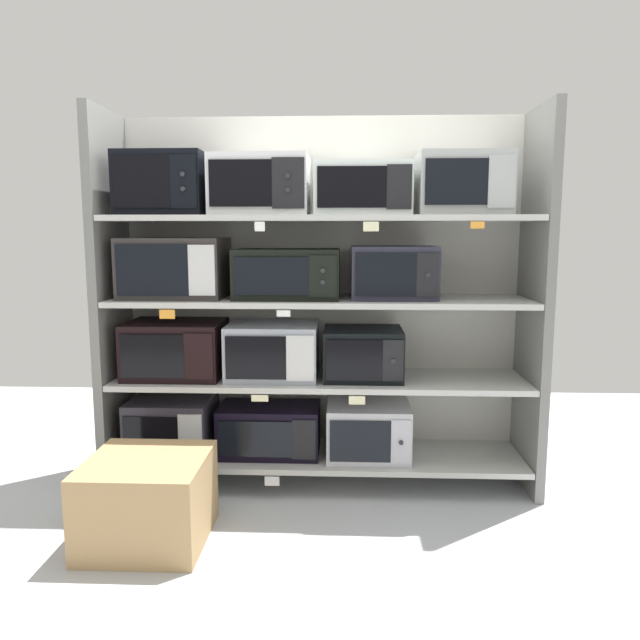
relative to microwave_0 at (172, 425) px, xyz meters
The scene contains 30 objects.
ground 1.35m from the microwave_0, 49.80° to the right, with size 6.26×6.00×0.02m, color #B2B7BC.
back_panel 1.14m from the microwave_0, 18.46° to the left, with size 2.46×0.04×2.06m, color beige.
upright_left 0.78m from the microwave_0, behind, with size 0.05×0.51×2.06m, color slate.
upright_right 2.12m from the microwave_0, ahead, with size 0.05×0.51×2.06m, color slate.
shelf_0 0.86m from the microwave_0, ahead, with size 2.26×0.51×0.03m, color beige.
microwave_0 is the anchor object (origin of this frame).
microwave_1 0.56m from the microwave_0, ahead, with size 0.56×0.34×0.28m.
microwave_2 1.11m from the microwave_0, ahead, with size 0.45×0.44×0.30m.
price_tag_0 0.69m from the microwave_0, 23.24° to the right, with size 0.08×0.00×0.05m, color white.
shelf_1 0.88m from the microwave_0, ahead, with size 2.26×0.51×0.03m, color beige.
microwave_3 0.44m from the microwave_0, ahead, with size 0.53×0.41×0.31m.
microwave_4 0.73m from the microwave_0, ahead, with size 0.49×0.42×0.30m.
microwave_5 1.16m from the microwave_0, ahead, with size 0.43×0.38×0.27m.
price_tag_1 0.64m from the microwave_0, 25.44° to the right, with size 0.09×0.00×0.03m, color beige.
price_tag_2 1.10m from the microwave_0, 13.84° to the right, with size 0.08×0.00×0.04m, color beige.
shelf_2 1.10m from the microwave_0, ahead, with size 2.26×0.51×0.03m, color beige.
microwave_6 0.89m from the microwave_0, ahead, with size 0.55×0.41×0.33m.
microwave_7 1.09m from the microwave_0, ahead, with size 0.56×0.41×0.27m.
microwave_8 1.51m from the microwave_0, ahead, with size 0.45×0.38×0.28m.
price_tag_3 0.72m from the microwave_0, 74.68° to the right, with size 0.08×0.00×0.05m, color orange.
price_tag_4 0.99m from the microwave_0, 21.06° to the right, with size 0.07×0.00×0.03m, color white.
shelf_3 1.43m from the microwave_0, ahead, with size 2.26×0.51×0.03m, color beige.
microwave_9 1.34m from the microwave_0, ahead, with size 0.46×0.39×0.33m.
microwave_10 1.43m from the microwave_0, ahead, with size 0.51×0.38×0.32m.
microwave_11 1.69m from the microwave_0, ahead, with size 0.51×0.35×0.28m.
microwave_12 2.08m from the microwave_0, ahead, with size 0.47×0.40×0.32m.
price_tag_5 1.27m from the microwave_0, 24.95° to the right, with size 0.05×0.00×0.05m, color white.
price_tag_6 1.59m from the microwave_0, 13.10° to the right, with size 0.08×0.00×0.05m, color beige.
price_tag_7 1.99m from the microwave_0, ahead, with size 0.07×0.00×0.03m, color orange.
shipping_carton 0.71m from the microwave_0, 83.40° to the right, with size 0.54×0.54×0.39m, color tan.
Camera 1 is at (0.14, -3.30, 1.41)m, focal length 34.09 mm.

